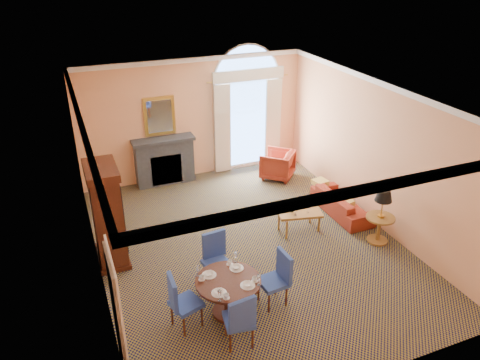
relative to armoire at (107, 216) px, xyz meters
name	(u,v)px	position (x,y,z in m)	size (l,w,h in m)	color
ground	(249,245)	(2.72, -0.60, -0.98)	(7.50, 7.50, 0.00)	#101034
room_envelope	(236,122)	(2.69, 0.07, 1.53)	(6.04, 7.52, 3.45)	#F4A974
armoire	(107,216)	(0.00, 0.00, 0.00)	(0.58, 1.04, 2.03)	#39180D
dining_table	(228,289)	(1.60, -2.35, -0.46)	(1.10, 1.10, 0.89)	#39180D
dining_chair_north	(216,255)	(1.69, -1.44, -0.41)	(0.53, 0.53, 1.01)	#254194
dining_chair_south	(241,318)	(1.51, -3.12, -0.41)	(0.51, 0.52, 1.01)	#254194
dining_chair_east	(278,275)	(2.50, -2.40, -0.41)	(0.50, 0.49, 1.01)	#254194
dining_chair_west	(180,299)	(0.77, -2.36, -0.41)	(0.57, 0.57, 1.01)	#254194
sofa	(342,203)	(5.27, -0.17, -0.72)	(1.77, 0.69, 0.52)	maroon
armchair	(277,165)	(4.71, 2.13, -0.60)	(0.80, 0.83, 0.75)	maroon
coffee_table	(299,213)	(3.96, -0.48, -0.54)	(1.03, 0.72, 0.82)	olive
side_table	(382,210)	(5.32, -1.48, -0.22)	(0.60, 0.60, 1.20)	olive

